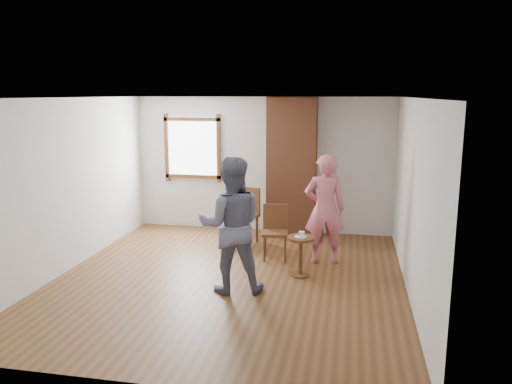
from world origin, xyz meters
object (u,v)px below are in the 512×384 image
(dining_chair_left, at_px, (245,212))
(man, at_px, (231,225))
(side_table, at_px, (301,250))
(dining_chair_right, at_px, (275,229))
(person_pink, at_px, (325,209))
(stoneware_crock, at_px, (231,231))

(dining_chair_left, height_order, man, man)
(side_table, height_order, man, man)
(dining_chair_right, xyz_separation_m, person_pink, (0.80, -0.10, 0.38))
(person_pink, bearing_deg, side_table, 56.24)
(dining_chair_left, relative_size, dining_chair_right, 1.13)
(dining_chair_right, bearing_deg, dining_chair_left, 124.13)
(stoneware_crock, bearing_deg, side_table, -44.95)
(stoneware_crock, distance_m, side_table, 1.98)
(stoneware_crock, bearing_deg, person_pink, -23.26)
(stoneware_crock, relative_size, dining_chair_left, 0.48)
(stoneware_crock, xyz_separation_m, side_table, (1.40, -1.39, 0.17))
(dining_chair_left, bearing_deg, dining_chair_right, -31.45)
(dining_chair_left, bearing_deg, person_pink, -13.11)
(side_table, distance_m, person_pink, 0.87)
(dining_chair_left, xyz_separation_m, man, (0.30, -2.26, 0.36))
(dining_chair_left, relative_size, person_pink, 0.57)
(side_table, bearing_deg, stoneware_crock, 135.05)
(man, bearing_deg, stoneware_crock, -89.72)
(man, bearing_deg, dining_chair_right, -117.62)
(dining_chair_right, distance_m, side_table, 0.91)
(side_table, bearing_deg, person_pink, 65.54)
(stoneware_crock, distance_m, man, 2.30)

